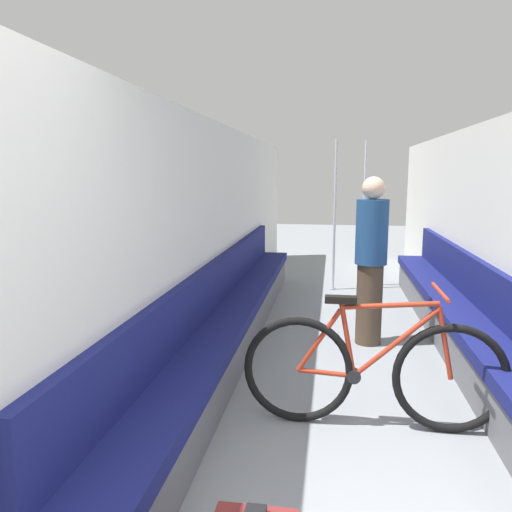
{
  "coord_description": "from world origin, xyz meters",
  "views": [
    {
      "loc": [
        -0.14,
        -0.99,
        1.63
      ],
      "look_at": [
        -0.9,
        3.92,
        0.8
      ],
      "focal_mm": 35.0,
      "sensor_mm": 36.0,
      "label": 1
    }
  ],
  "objects_px": {
    "bench_seat_row_left": "(232,318)",
    "grab_pole_far": "(335,218)",
    "bicycle": "(373,371)",
    "grab_pole_near": "(364,217)",
    "bench_seat_row_right": "(468,329)",
    "passenger_standing": "(371,259)"
  },
  "relations": [
    {
      "from": "grab_pole_far",
      "to": "bicycle",
      "type": "bearing_deg",
      "value": -86.32
    },
    {
      "from": "bench_seat_row_left",
      "to": "grab_pole_near",
      "type": "distance_m",
      "value": 3.25
    },
    {
      "from": "bicycle",
      "to": "grab_pole_near",
      "type": "height_order",
      "value": "grab_pole_near"
    },
    {
      "from": "bench_seat_row_right",
      "to": "passenger_standing",
      "type": "distance_m",
      "value": 1.04
    },
    {
      "from": "bench_seat_row_left",
      "to": "grab_pole_far",
      "type": "distance_m",
      "value": 2.83
    },
    {
      "from": "bench_seat_row_left",
      "to": "bench_seat_row_right",
      "type": "bearing_deg",
      "value": 0.0
    },
    {
      "from": "grab_pole_far",
      "to": "passenger_standing",
      "type": "distance_m",
      "value": 2.26
    },
    {
      "from": "bench_seat_row_left",
      "to": "grab_pole_far",
      "type": "relative_size",
      "value": 2.93
    },
    {
      "from": "grab_pole_near",
      "to": "grab_pole_far",
      "type": "height_order",
      "value": "same"
    },
    {
      "from": "bench_seat_row_left",
      "to": "bicycle",
      "type": "relative_size",
      "value": 3.65
    },
    {
      "from": "bench_seat_row_left",
      "to": "grab_pole_far",
      "type": "height_order",
      "value": "grab_pole_far"
    },
    {
      "from": "bench_seat_row_left",
      "to": "passenger_standing",
      "type": "relative_size",
      "value": 3.81
    },
    {
      "from": "bicycle",
      "to": "grab_pole_near",
      "type": "bearing_deg",
      "value": 92.33
    },
    {
      "from": "bench_seat_row_left",
      "to": "passenger_standing",
      "type": "xyz_separation_m",
      "value": [
        1.27,
        0.34,
        0.53
      ]
    },
    {
      "from": "bench_seat_row_right",
      "to": "bicycle",
      "type": "xyz_separation_m",
      "value": [
        -0.91,
        -1.31,
        0.09
      ]
    },
    {
      "from": "bench_seat_row_right",
      "to": "grab_pole_near",
      "type": "xyz_separation_m",
      "value": [
        -0.75,
        2.87,
        0.72
      ]
    },
    {
      "from": "bench_seat_row_right",
      "to": "grab_pole_far",
      "type": "relative_size",
      "value": 2.93
    },
    {
      "from": "bench_seat_row_right",
      "to": "bicycle",
      "type": "bearing_deg",
      "value": -124.96
    },
    {
      "from": "bicycle",
      "to": "passenger_standing",
      "type": "distance_m",
      "value": 1.71
    },
    {
      "from": "bench_seat_row_right",
      "to": "grab_pole_near",
      "type": "distance_m",
      "value": 3.06
    },
    {
      "from": "grab_pole_far",
      "to": "passenger_standing",
      "type": "xyz_separation_m",
      "value": [
        0.34,
        -2.23,
        -0.19
      ]
    },
    {
      "from": "bench_seat_row_left",
      "to": "bicycle",
      "type": "bearing_deg",
      "value": -47.96
    }
  ]
}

